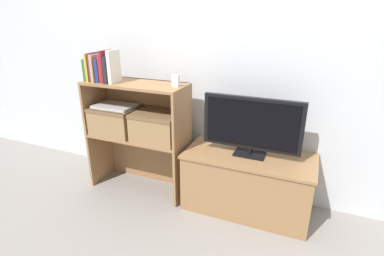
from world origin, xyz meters
The scene contains 19 objects.
ground_plane centered at (0.00, 0.00, 0.00)m, with size 16.00×16.00×0.00m, color gray.
wall_back centered at (0.00, 0.47, 1.20)m, with size 10.00×0.05×2.40m.
tv_stand centered at (0.43, 0.22, 0.23)m, with size 0.94×0.46×0.46m.
tv centered at (0.43, 0.22, 0.69)m, with size 0.70×0.14×0.43m.
bookshelf_lower_tier centered at (-0.48, 0.23, 0.31)m, with size 0.83×0.33×0.49m.
bookshelf_upper_tier centered at (-0.48, 0.22, 0.77)m, with size 0.83×0.33×0.44m.
book_forest centered at (-0.86, 0.10, 1.01)m, with size 0.02×0.13×0.17m.
book_mustard centered at (-0.83, 0.10, 1.04)m, with size 0.02×0.14×0.22m.
book_plum centered at (-0.80, 0.10, 1.04)m, with size 0.02×0.13×0.22m.
book_tan centered at (-0.77, 0.10, 1.03)m, with size 0.02×0.15×0.21m.
book_navy centered at (-0.74, 0.10, 1.02)m, with size 0.03×0.13×0.18m.
book_crimson centered at (-0.71, 0.10, 1.03)m, with size 0.02×0.12×0.21m.
book_maroon centered at (-0.68, 0.10, 1.05)m, with size 0.02×0.15×0.24m.
book_charcoal centered at (-0.65, 0.10, 1.03)m, with size 0.03×0.15×0.20m.
book_ivory centered at (-0.62, 0.10, 1.05)m, with size 0.03×0.13×0.25m.
baby_monitor centered at (-0.13, 0.16, 0.97)m, with size 0.05×0.04×0.12m.
storage_basket_left centered at (-0.68, 0.15, 0.61)m, with size 0.37×0.30×0.22m.
storage_basket_right centered at (-0.29, 0.15, 0.61)m, with size 0.37×0.30×0.22m.
laptop centered at (-0.68, 0.15, 0.72)m, with size 0.33×0.22×0.02m.
Camera 1 is at (0.82, -1.76, 1.43)m, focal length 28.00 mm.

